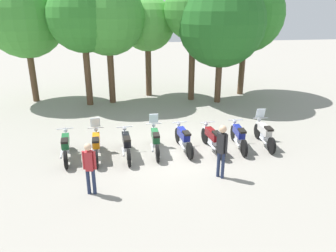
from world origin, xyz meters
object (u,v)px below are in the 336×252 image
object	(u,v)px
motorcycle_7	(264,133)
person_1	(90,165)
motorcycle_3	(155,139)
tree_4	(193,11)
motorcycle_4	(183,138)
tree_1	(83,17)
motorcycle_6	(239,136)
motorcycle_1	(96,144)
motorcycle_5	(212,138)
tree_0	(24,18)
tree_2	(108,18)
tree_6	(246,15)
motorcycle_0	(66,146)
tree_3	(148,24)
person_0	(222,147)
tree_5	(221,23)
motorcycle_2	(126,144)

from	to	relation	value
motorcycle_7	person_1	xyz separation A→B (m)	(-6.69, -2.64, 0.44)
motorcycle_3	tree_4	world-z (taller)	tree_4
motorcycle_4	tree_1	size ratio (longest dim) A/B	0.33
motorcycle_6	motorcycle_7	distance (m)	1.11
motorcycle_1	motorcycle_5	distance (m)	4.43
motorcycle_6	tree_4	xyz separation A→B (m)	(-0.29, 7.24, 4.57)
motorcycle_5	motorcycle_7	xyz separation A→B (m)	(2.22, 0.18, 0.01)
motorcycle_7	tree_1	world-z (taller)	tree_1
tree_0	tree_2	distance (m)	4.63
tree_6	tree_1	bearing A→B (deg)	-174.19
motorcycle_7	tree_1	xyz separation A→B (m)	(-7.38, 7.00, 4.25)
tree_2	tree_0	bearing A→B (deg)	167.57
motorcycle_0	motorcycle_5	distance (m)	5.54
motorcycle_7	tree_4	bearing A→B (deg)	15.05
tree_3	motorcycle_5	bearing A→B (deg)	-79.60
motorcycle_3	tree_6	xyz separation A→B (m)	(6.46, 7.93, 4.33)
motorcycle_1	tree_0	size ratio (longest dim) A/B	0.32
motorcycle_0	person_0	bearing A→B (deg)	-119.44
motorcycle_1	tree_3	distance (m)	9.84
tree_5	tree_2	bearing A→B (deg)	171.79
motorcycle_7	tree_6	xyz separation A→B (m)	(2.03, 7.96, 4.33)
motorcycle_2	tree_2	world-z (taller)	tree_2
motorcycle_2	tree_5	bearing A→B (deg)	-43.37
motorcycle_4	tree_1	distance (m)	9.13
tree_0	tree_5	xyz separation A→B (m)	(10.62, -1.88, -0.23)
tree_0	tree_2	world-z (taller)	tree_0
motorcycle_6	tree_1	world-z (taller)	tree_1
person_1	tree_1	bearing A→B (deg)	13.97
motorcycle_1	tree_5	size ratio (longest dim) A/B	0.32
person_1	tree_4	xyz separation A→B (m)	(5.29, 9.82, 4.11)
motorcycle_0	tree_2	xyz separation A→B (m)	(1.67, 7.28, 4.21)
motorcycle_6	tree_0	world-z (taller)	tree_0
motorcycle_5	tree_4	world-z (taller)	tree_4
motorcycle_0	tree_5	size ratio (longest dim) A/B	0.32
motorcycle_0	motorcycle_5	bearing A→B (deg)	-97.52
motorcycle_5	tree_5	bearing A→B (deg)	-25.31
motorcycle_3	motorcycle_2	bearing A→B (deg)	102.08
motorcycle_0	tree_4	xyz separation A→B (m)	(6.37, 7.19, 4.57)
tree_1	tree_3	bearing A→B (deg)	23.24
tree_6	motorcycle_0	bearing A→B (deg)	-140.85
motorcycle_3	motorcycle_6	xyz separation A→B (m)	(3.33, -0.09, -0.01)
person_1	tree_6	bearing A→B (deg)	-29.53
motorcycle_0	tree_4	distance (m)	10.64
motorcycle_5	tree_3	xyz separation A→B (m)	(-1.60, 8.70, 3.81)
person_0	tree_2	xyz separation A→B (m)	(-3.53, 9.56, 3.62)
tree_0	tree_6	size ratio (longest dim) A/B	0.97
motorcycle_7	tree_5	bearing A→B (deg)	3.93
tree_2	motorcycle_0	bearing A→B (deg)	-102.95
motorcycle_0	motorcycle_5	world-z (taller)	same
tree_5	tree_0	bearing A→B (deg)	169.98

